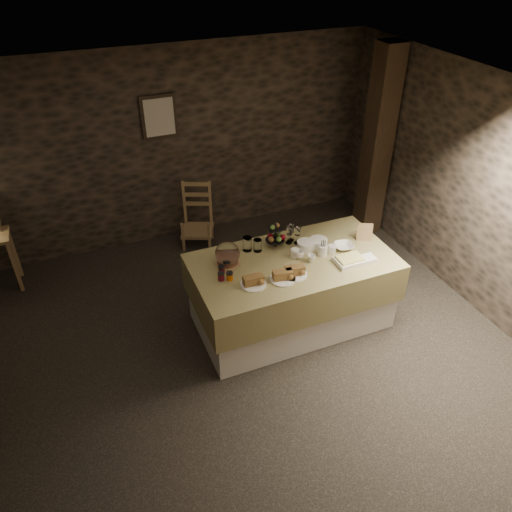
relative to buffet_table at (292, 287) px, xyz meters
name	(u,v)px	position (x,y,z in m)	size (l,w,h in m)	color
ground_plane	(244,345)	(-0.63, -0.16, -0.49)	(5.50, 5.00, 0.01)	black
room_shell	(242,221)	(-0.63, -0.16, 1.07)	(5.52, 5.02, 2.60)	black
buffet_table	(292,287)	(0.00, 0.00, 0.00)	(2.14, 1.14, 0.85)	silver
chair	(195,218)	(-0.50, 2.00, -0.09)	(0.54, 0.53, 0.69)	olive
timber_column	(377,144)	(1.92, 1.42, 0.81)	(0.30, 0.30, 2.60)	black
framed_picture	(159,117)	(-0.78, 2.30, 1.26)	(0.45, 0.04, 0.55)	black
plate_stack_a	(306,246)	(0.21, 0.13, 0.41)	(0.19, 0.19, 0.10)	white
plate_stack_b	(318,243)	(0.37, 0.14, 0.40)	(0.20, 0.20, 0.09)	white
cutlery_holder	(323,250)	(0.33, -0.03, 0.42)	(0.10, 0.10, 0.12)	white
cup_a	(299,254)	(0.07, 0.02, 0.40)	(0.11, 0.11, 0.09)	white
cup_b	(312,258)	(0.16, -0.09, 0.40)	(0.09, 0.09, 0.08)	white
mug_c	(295,253)	(0.04, 0.05, 0.41)	(0.09, 0.09, 0.10)	white
mug_d	(332,249)	(0.44, -0.03, 0.40)	(0.08, 0.08, 0.09)	white
bowl	(344,246)	(0.60, 0.00, 0.38)	(0.20, 0.20, 0.05)	white
cake_dome	(227,255)	(-0.66, 0.21, 0.46)	(0.26, 0.26, 0.26)	olive
fruit_stand	(276,237)	(-0.06, 0.32, 0.48)	(0.21, 0.21, 0.30)	black
bread_platter_left	(253,281)	(-0.55, -0.22, 0.40)	(0.26, 0.26, 0.11)	white
bread_platter_center	(283,276)	(-0.25, -0.26, 0.40)	(0.26, 0.26, 0.11)	white
bread_platter_right	(294,272)	(-0.10, -0.23, 0.40)	(0.26, 0.26, 0.11)	white
jam_jars	(225,272)	(-0.75, 0.03, 0.40)	(0.18, 0.26, 0.07)	maroon
tart_dish	(350,260)	(0.52, -0.26, 0.39)	(0.30, 0.22, 0.07)	white
square_dish	(368,259)	(0.72, -0.30, 0.38)	(0.14, 0.14, 0.04)	white
menu_frame	(365,233)	(0.90, 0.06, 0.45)	(0.17, 0.02, 0.22)	olive
storage_jar_a	(247,244)	(-0.38, 0.36, 0.44)	(0.10, 0.10, 0.16)	white
storage_jar_b	(258,245)	(-0.28, 0.31, 0.43)	(0.09, 0.09, 0.14)	white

